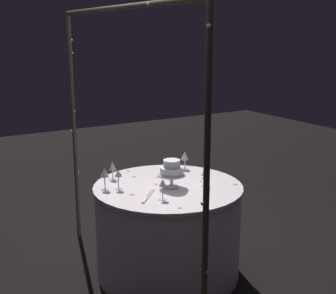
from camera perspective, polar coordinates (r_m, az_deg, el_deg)
name	(u,v)px	position (r m, az deg, el deg)	size (l,w,h in m)	color
ground_plane	(168,272)	(3.92, 0.00, -15.22)	(12.00, 12.00, 0.00)	black
decorative_arch	(122,109)	(3.29, -5.74, 4.78)	(2.11, 0.06, 2.10)	#473D2D
main_table	(168,230)	(3.76, 0.00, -10.22)	(1.18, 1.18, 0.75)	white
tiered_cake	(171,170)	(3.53, 0.41, -2.86)	(0.22, 0.22, 0.22)	silver
wine_glass_0	(105,173)	(3.52, -7.89, -3.27)	(0.07, 0.07, 0.17)	silver
wine_glass_1	(112,167)	(3.76, -6.92, -2.42)	(0.06, 0.06, 0.15)	silver
wine_glass_2	(163,184)	(3.29, -0.68, -4.68)	(0.06, 0.06, 0.15)	silver
wine_glass_3	(205,172)	(3.58, 4.61, -3.17)	(0.06, 0.06, 0.16)	silver
wine_glass_4	(118,175)	(3.52, -6.19, -3.42)	(0.06, 0.06, 0.16)	silver
wine_glass_5	(185,156)	(4.02, 2.10, -1.15)	(0.07, 0.07, 0.16)	silver
cake_knife	(148,197)	(3.37, -2.56, -6.21)	(0.23, 0.22, 0.01)	silver
rose_petal_0	(206,194)	(3.43, 4.71, -5.88)	(0.03, 0.02, 0.00)	#EA6B84
rose_petal_1	(128,171)	(4.00, -4.94, -2.98)	(0.03, 0.02, 0.00)	#EA6B84
rose_petal_2	(171,181)	(3.71, 0.38, -4.30)	(0.04, 0.03, 0.00)	#EA6B84
rose_petal_3	(156,184)	(3.64, -1.49, -4.65)	(0.04, 0.02, 0.00)	#EA6B84
rose_petal_4	(203,178)	(3.80, 4.35, -3.90)	(0.03, 0.02, 0.00)	#EA6B84
rose_petal_5	(132,194)	(3.43, -4.51, -5.91)	(0.04, 0.03, 0.00)	#EA6B84
rose_petal_6	(134,177)	(3.84, -4.26, -3.70)	(0.04, 0.02, 0.00)	#EA6B84
rose_petal_7	(180,208)	(3.17, 1.50, -7.55)	(0.03, 0.02, 0.00)	#EA6B84
rose_petal_8	(168,179)	(3.78, -0.04, -3.94)	(0.04, 0.02, 0.00)	#EA6B84
rose_petal_9	(235,184)	(3.68, 8.34, -4.58)	(0.04, 0.03, 0.00)	#EA6B84
rose_petal_10	(158,177)	(3.82, -1.31, -3.78)	(0.04, 0.03, 0.00)	#EA6B84
rose_petal_11	(170,180)	(3.75, 0.19, -4.10)	(0.04, 0.03, 0.00)	#EA6B84
rose_petal_12	(201,181)	(3.73, 4.07, -4.23)	(0.03, 0.02, 0.00)	#EA6B84
rose_petal_13	(163,181)	(3.72, -0.62, -4.26)	(0.03, 0.02, 0.00)	#EA6B84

